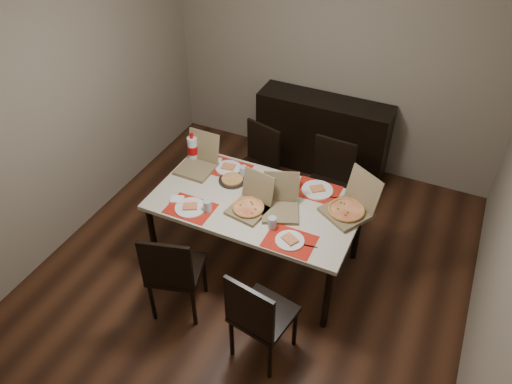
% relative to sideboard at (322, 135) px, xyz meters
% --- Properties ---
extents(ground, '(3.80, 4.00, 0.02)m').
position_rel_sideboard_xyz_m(ground, '(0.00, -1.78, -0.46)').
color(ground, '#452515').
rests_on(ground, ground).
extents(room_walls, '(3.84, 4.02, 2.62)m').
position_rel_sideboard_xyz_m(room_walls, '(0.00, -1.35, 1.28)').
color(room_walls, gray).
rests_on(room_walls, ground).
extents(sideboard, '(1.50, 0.40, 0.90)m').
position_rel_sideboard_xyz_m(sideboard, '(0.00, 0.00, 0.00)').
color(sideboard, black).
rests_on(sideboard, ground).
extents(dining_table, '(1.80, 1.00, 0.75)m').
position_rel_sideboard_xyz_m(dining_table, '(-0.04, -1.71, 0.23)').
color(dining_table, beige).
rests_on(dining_table, ground).
extents(chair_near_left, '(0.52, 0.52, 0.93)m').
position_rel_sideboard_xyz_m(chair_near_left, '(-0.40, -2.54, 0.06)').
color(chair_near_left, black).
rests_on(chair_near_left, ground).
extents(chair_near_right, '(0.49, 0.49, 0.93)m').
position_rel_sideboard_xyz_m(chair_near_right, '(0.41, -2.65, 0.06)').
color(chair_near_right, black).
rests_on(chair_near_right, ground).
extents(chair_far_left, '(0.52, 0.52, 0.93)m').
position_rel_sideboard_xyz_m(chair_far_left, '(-0.41, -0.92, 0.06)').
color(chair_far_left, black).
rests_on(chair_far_left, ground).
extents(chair_far_right, '(0.44, 0.44, 0.93)m').
position_rel_sideboard_xyz_m(chair_far_right, '(0.36, -0.87, 0.06)').
color(chair_far_right, black).
rests_on(chair_far_right, ground).
extents(setting_near_left, '(0.43, 0.30, 0.11)m').
position_rel_sideboard_xyz_m(setting_near_left, '(-0.49, -2.03, 0.32)').
color(setting_near_left, red).
rests_on(setting_near_left, dining_table).
extents(setting_near_right, '(0.45, 0.30, 0.11)m').
position_rel_sideboard_xyz_m(setting_near_right, '(0.36, -2.03, 0.32)').
color(setting_near_right, red).
rests_on(setting_near_right, dining_table).
extents(setting_far_left, '(0.51, 0.30, 0.11)m').
position_rel_sideboard_xyz_m(setting_far_left, '(-0.45, -1.40, 0.32)').
color(setting_far_left, red).
rests_on(setting_far_left, dining_table).
extents(setting_far_right, '(0.47, 0.30, 0.11)m').
position_rel_sideboard_xyz_m(setting_far_right, '(0.35, -1.36, 0.32)').
color(setting_far_right, red).
rests_on(setting_far_right, dining_table).
extents(napkin_loose, '(0.16, 0.16, 0.02)m').
position_rel_sideboard_xyz_m(napkin_loose, '(-0.03, -1.69, 0.31)').
color(napkin_loose, white).
rests_on(napkin_loose, dining_table).
extents(pizza_box_center, '(0.36, 0.38, 0.31)m').
position_rel_sideboard_xyz_m(pizza_box_center, '(-0.04, -1.84, 0.35)').
color(pizza_box_center, brown).
rests_on(pizza_box_center, dining_table).
extents(pizza_box_right, '(0.50, 0.51, 0.35)m').
position_rel_sideboard_xyz_m(pizza_box_right, '(0.74, -1.52, 0.36)').
color(pizza_box_right, brown).
rests_on(pizza_box_right, dining_table).
extents(pizza_box_left, '(0.33, 0.37, 0.33)m').
position_rel_sideboard_xyz_m(pizza_box_left, '(-0.74, -1.50, 0.36)').
color(pizza_box_left, brown).
rests_on(pizza_box_left, dining_table).
extents(pizza_box_extra, '(0.41, 0.43, 0.31)m').
position_rel_sideboard_xyz_m(pizza_box_extra, '(0.20, -1.73, 0.36)').
color(pizza_box_extra, brown).
rests_on(pizza_box_extra, dining_table).
extents(faina_plate, '(0.25, 0.25, 0.03)m').
position_rel_sideboard_xyz_m(faina_plate, '(-0.36, -1.55, 0.31)').
color(faina_plate, black).
rests_on(faina_plate, dining_table).
extents(dip_bowl, '(0.16, 0.16, 0.03)m').
position_rel_sideboard_xyz_m(dip_bowl, '(0.11, -1.54, 0.32)').
color(dip_bowl, white).
rests_on(dip_bowl, dining_table).
extents(soda_bottle, '(0.10, 0.10, 0.30)m').
position_rel_sideboard_xyz_m(soda_bottle, '(-0.86, -1.40, 0.43)').
color(soda_bottle, silver).
rests_on(soda_bottle, dining_table).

